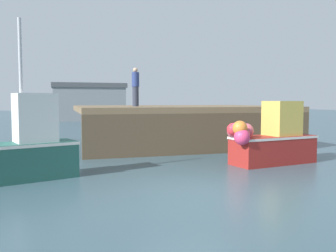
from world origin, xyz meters
TOP-DOWN VIEW (x-y plane):
  - ground at (0.00, 0.00)m, footprint 120.00×160.00m
  - pier at (2.67, 8.33)m, footprint 9.86×7.46m
  - fishing_boat_near_left at (-3.92, 2.33)m, footprint 3.05×1.94m
  - fishing_boat_near_right at (3.96, 2.54)m, footprint 3.43×1.72m
  - rowboat at (5.01, 4.03)m, footprint 1.67×1.22m
  - dockworker at (0.38, 8.22)m, footprint 0.34×0.34m
  - warehouse at (0.20, 33.26)m, footprint 7.92×5.24m

SIDE VIEW (x-z plane):
  - ground at x=0.00m, z-range -0.10..0.00m
  - rowboat at x=5.01m, z-range -0.02..0.37m
  - fishing_boat_near_right at x=3.96m, z-range -0.26..1.91m
  - fishing_boat_near_left at x=-3.92m, z-range -1.33..3.06m
  - pier at x=2.67m, z-range 0.64..2.55m
  - warehouse at x=0.20m, z-range 0.02..4.13m
  - dockworker at x=0.38m, z-range 1.92..3.71m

